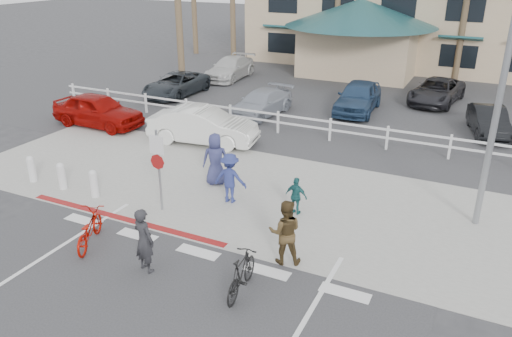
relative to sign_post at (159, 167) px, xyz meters
The scene contains 27 objects.
ground 3.50m from the sign_post, 43.73° to the right, with size 140.00×140.00×0.00m, color #333335.
bike_path 5.00m from the sign_post, 61.29° to the right, with size 12.00×16.00×0.01m, color #333335.
sidewalk_plaza 3.56m from the sign_post, 45.00° to the left, with size 22.00×7.00×0.01m, color gray.
cross_street 6.86m from the sign_post, 69.94° to the left, with size 40.00×5.00×0.01m, color #333335.
parking_lot 16.03m from the sign_post, 81.72° to the left, with size 50.00×16.00×0.01m, color #333335.
curb_red 1.89m from the sign_post, 124.99° to the right, with size 7.00×0.25×0.02m, color maroon.
rail_fence 8.81m from the sign_post, 71.36° to the left, with size 29.40×0.16×1.00m, color silver, non-canonical shape.
sign_post is the anchor object (origin of this frame).
bollard_0 2.69m from the sign_post, behind, with size 0.26×0.26×0.95m, color silver, non-canonical shape.
bollard_1 4.03m from the sign_post, behind, with size 0.26×0.26×0.95m, color silver, non-canonical shape.
bollard_2 5.39m from the sign_post, behind, with size 0.26×0.26×0.95m, color silver, non-canonical shape.
streetlight_0 9.88m from the sign_post, 20.56° to the left, with size 0.60×2.00×9.00m, color gray, non-canonical shape.
bike_red 2.76m from the sign_post, 102.43° to the right, with size 0.63×1.80×0.95m, color #9D0C01.
rider_red 3.28m from the sign_post, 61.19° to the right, with size 0.62×0.41×1.70m, color #262529.
bike_black 4.96m from the sign_post, 32.35° to the right, with size 0.47×1.68×1.01m, color black.
rider_black 4.66m from the sign_post, 12.40° to the right, with size 0.84×0.66×1.74m, color #48361D.
pedestrian_a 2.26m from the sign_post, 41.09° to the left, with size 1.06×0.61×1.63m, color navy.
pedestrian_child 4.21m from the sign_post, 22.08° to the left, with size 0.70×0.29×1.20m, color #1C5859.
pedestrian_b 2.53m from the sign_post, 77.49° to the left, with size 0.89×0.58×1.81m, color navy.
car_white_sedan 6.15m from the sign_post, 109.17° to the left, with size 1.59×4.56×1.50m, color silver.
car_red_compact 9.46m from the sign_post, 143.27° to the left, with size 1.78×4.43×1.51m, color #8E0704.
lot_car_0 14.06m from the sign_post, 122.24° to the left, with size 2.10×4.56×1.27m, color #242A2F.
lot_car_1 10.63m from the sign_post, 98.43° to the left, with size 1.70×4.19×1.22m, color #9298A5.
lot_car_2 13.39m from the sign_post, 78.87° to the left, with size 1.82×4.51×1.54m, color navy.
lot_car_3 14.97m from the sign_post, 54.48° to the left, with size 1.29×3.70×1.22m, color black.
lot_car_4 18.21m from the sign_post, 111.86° to the left, with size 1.89×4.64×1.35m, color silver.
lot_car_5 17.63m from the sign_post, 70.34° to the left, with size 2.12×4.60×1.28m, color #222226.
Camera 1 is at (6.29, -8.90, 7.20)m, focal length 35.00 mm.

